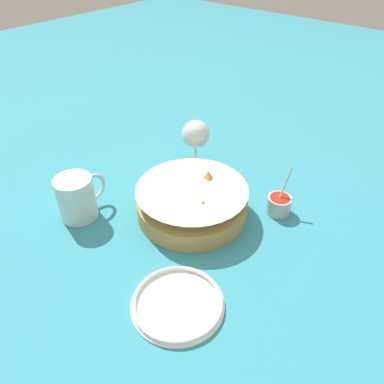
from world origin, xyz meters
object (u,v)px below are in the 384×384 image
at_px(food_basket, 192,202).
at_px(wine_glass, 196,136).
at_px(beer_mug, 77,199).
at_px(side_plate, 178,303).
at_px(sauce_cup, 279,204).

relative_size(food_basket, wine_glass, 1.88).
relative_size(beer_mug, side_plate, 0.73).
bearing_deg(beer_mug, sauce_cup, -48.36).
bearing_deg(side_plate, beer_mug, 83.47).
xyz_separation_m(food_basket, side_plate, (-0.22, -0.15, -0.03)).
bearing_deg(side_plate, food_basket, 34.40).
relative_size(wine_glass, beer_mug, 1.09).
distance_m(beer_mug, side_plate, 0.36).
distance_m(sauce_cup, side_plate, 0.36).
height_order(food_basket, wine_glass, wine_glass).
xyz_separation_m(wine_glass, beer_mug, (-0.35, 0.07, -0.05)).
bearing_deg(wine_glass, side_plate, -144.16).
height_order(sauce_cup, side_plate, sauce_cup).
height_order(food_basket, beer_mug, beer_mug).
height_order(wine_glass, beer_mug, wine_glass).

